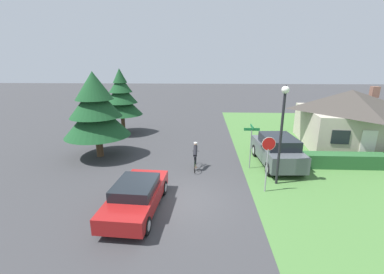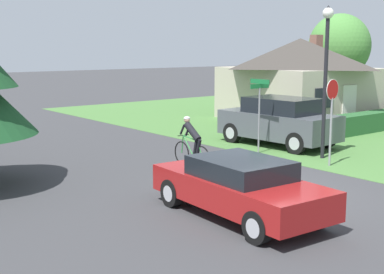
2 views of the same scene
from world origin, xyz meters
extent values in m
plane|color=#38383A|center=(0.00, 0.00, 0.00)|extent=(140.00, 140.00, 0.00)
cube|color=#477538|center=(11.31, 4.00, 0.01)|extent=(16.00, 36.00, 0.01)
cube|color=#B2A893|center=(11.74, 8.94, 1.35)|extent=(6.64, 7.15, 2.70)
pyramid|color=#3D3833|center=(11.74, 8.94, 3.44)|extent=(7.17, 7.72, 1.48)
cube|color=silver|center=(11.40, 5.64, 1.00)|extent=(0.90, 0.15, 2.00)
cube|color=black|center=(9.73, 5.80, 1.48)|extent=(1.10, 0.17, 0.90)
cube|color=brown|center=(13.60, 9.42, 3.99)|extent=(0.55, 0.55, 0.80)
cube|color=#285B2D|center=(11.03, 4.41, 0.43)|extent=(8.42, 0.90, 0.85)
cube|color=maroon|center=(-1.81, -0.83, 0.60)|extent=(2.07, 4.51, 0.61)
cube|color=black|center=(-1.81, -0.87, 1.12)|extent=(1.72, 2.17, 0.42)
cylinder|color=black|center=(-2.53, 0.72, 0.33)|extent=(0.28, 0.68, 0.67)
cylinder|color=#ADADB2|center=(-2.53, 0.72, 0.33)|extent=(0.27, 0.40, 0.39)
cylinder|color=black|center=(-0.91, 0.62, 0.33)|extent=(0.28, 0.68, 0.67)
cylinder|color=#ADADB2|center=(-0.91, 0.62, 0.33)|extent=(0.27, 0.40, 0.39)
cylinder|color=black|center=(-2.71, -2.28, 0.33)|extent=(0.28, 0.68, 0.67)
cylinder|color=#ADADB2|center=(-2.71, -2.28, 0.33)|extent=(0.27, 0.40, 0.39)
cylinder|color=black|center=(-1.08, -2.37, 0.33)|extent=(0.28, 0.68, 0.67)
cylinder|color=#ADADB2|center=(-1.08, -2.37, 0.33)|extent=(0.27, 0.40, 0.39)
torus|color=black|center=(0.49, 3.24, 0.36)|extent=(0.06, 0.76, 0.76)
torus|color=black|center=(0.52, 4.29, 0.36)|extent=(0.06, 0.76, 0.76)
cylinder|color=#338C3F|center=(0.50, 3.50, 0.55)|extent=(0.04, 0.18, 0.64)
cylinder|color=#338C3F|center=(0.51, 3.89, 0.59)|extent=(0.05, 0.66, 0.74)
cylinder|color=#338C3F|center=(0.51, 3.82, 0.91)|extent=(0.05, 0.79, 0.13)
cylinder|color=#338C3F|center=(0.50, 3.41, 0.30)|extent=(0.04, 0.35, 0.16)
cylinder|color=#338C3F|center=(0.50, 3.33, 0.61)|extent=(0.04, 0.22, 0.51)
cylinder|color=#338C3F|center=(0.52, 4.25, 0.66)|extent=(0.04, 0.12, 0.60)
cylinder|color=black|center=(0.52, 4.21, 0.95)|extent=(0.44, 0.03, 0.02)
ellipsoid|color=black|center=(0.50, 3.43, 0.88)|extent=(0.08, 0.20, 0.05)
cylinder|color=black|center=(0.50, 3.42, 0.67)|extent=(0.12, 0.26, 0.54)
cylinder|color=black|center=(0.50, 3.58, 0.59)|extent=(0.12, 0.26, 0.69)
cylinder|color=tan|center=(0.50, 3.49, 0.26)|extent=(0.08, 0.08, 0.30)
cylinder|color=tan|center=(0.55, 3.65, 0.17)|extent=(0.17, 0.08, 0.21)
cylinder|color=black|center=(0.51, 3.72, 1.13)|extent=(0.24, 0.72, 0.59)
cylinder|color=black|center=(0.51, 3.97, 1.13)|extent=(0.08, 0.26, 0.36)
cylinder|color=black|center=(0.51, 4.25, 1.13)|extent=(0.08, 0.26, 0.36)
sphere|color=tan|center=(0.51, 4.01, 1.47)|extent=(0.19, 0.19, 0.19)
ellipsoid|color=white|center=(0.51, 4.01, 1.52)|extent=(0.22, 0.18, 0.12)
cube|color=#4C5156|center=(5.46, 4.63, 0.79)|extent=(2.28, 4.71, 0.94)
cube|color=black|center=(5.47, 4.48, 1.56)|extent=(1.93, 2.71, 0.59)
cylinder|color=black|center=(4.46, 6.14, 0.39)|extent=(0.29, 0.80, 0.79)
cylinder|color=#ADADB2|center=(4.46, 6.14, 0.39)|extent=(0.29, 0.47, 0.46)
cylinder|color=black|center=(6.28, 6.24, 0.39)|extent=(0.29, 0.80, 0.79)
cylinder|color=#ADADB2|center=(6.28, 6.24, 0.39)|extent=(0.29, 0.47, 0.46)
cylinder|color=black|center=(4.63, 3.01, 0.39)|extent=(0.29, 0.80, 0.79)
cylinder|color=#ADADB2|center=(4.63, 3.01, 0.39)|extent=(0.29, 0.47, 0.46)
cylinder|color=black|center=(6.46, 3.12, 0.39)|extent=(0.29, 0.80, 0.79)
cylinder|color=#ADADB2|center=(6.46, 3.12, 0.39)|extent=(0.29, 0.47, 0.46)
cylinder|color=gray|center=(4.00, 1.10, 1.09)|extent=(0.07, 0.07, 2.18)
cylinder|color=red|center=(4.00, 1.10, 2.44)|extent=(0.62, 0.07, 0.62)
cylinder|color=silver|center=(4.00, 1.10, 2.44)|extent=(0.65, 0.06, 0.65)
cylinder|color=black|center=(4.79, 1.99, 2.33)|extent=(0.13, 0.13, 4.67)
sphere|color=white|center=(4.79, 1.99, 4.83)|extent=(0.37, 0.37, 0.37)
cone|color=black|center=(4.79, 1.99, 5.02)|extent=(0.22, 0.22, 0.15)
cylinder|color=gray|center=(3.73, 3.98, 1.17)|extent=(0.06, 0.06, 2.33)
cube|color=#197238|center=(3.73, 3.98, 2.39)|extent=(0.90, 0.03, 0.16)
cube|color=#197238|center=(3.73, 3.98, 2.55)|extent=(0.03, 0.90, 0.16)
cylinder|color=#4C3823|center=(-5.97, 5.63, 0.72)|extent=(0.45, 0.45, 1.44)
cone|color=#194723|center=(-5.97, 5.63, 2.59)|extent=(4.19, 4.19, 2.30)
cone|color=#194723|center=(-5.97, 5.63, 3.72)|extent=(3.27, 3.27, 2.02)
cone|color=#194723|center=(-5.97, 5.63, 4.69)|extent=(2.35, 2.35, 1.75)
cylinder|color=#4C3823|center=(-6.18, 11.54, 0.84)|extent=(0.34, 0.34, 1.69)
cone|color=#194723|center=(-6.18, 11.54, 2.63)|extent=(3.51, 3.51, 1.89)
cone|color=#194723|center=(-6.18, 11.54, 3.56)|extent=(2.74, 2.74, 1.66)
cone|color=#194723|center=(-6.18, 11.54, 4.36)|extent=(1.97, 1.97, 1.44)
cone|color=#194723|center=(-6.18, 11.54, 5.04)|extent=(1.19, 1.19, 1.21)
camera|label=1|loc=(0.98, -10.36, 6.02)|focal=24.00mm
camera|label=2|loc=(-9.81, -9.15, 3.75)|focal=50.00mm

